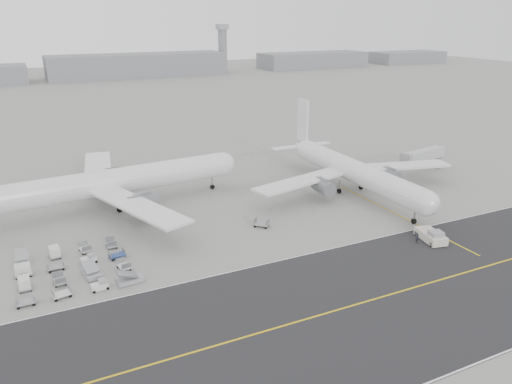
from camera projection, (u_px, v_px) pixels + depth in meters
name	position (u px, v px, depth m)	size (l,w,h in m)	color
ground	(274.00, 255.00, 81.36)	(700.00, 700.00, 0.00)	gray
taxiway	(367.00, 301.00, 68.18)	(220.00, 59.00, 0.03)	#2A2A2D
horizon_buildings	(123.00, 77.00, 314.10)	(520.00, 28.00, 28.00)	slate
control_tower	(223.00, 47.00, 341.71)	(7.00, 7.00, 31.25)	slate
airliner_a	(114.00, 182.00, 99.93)	(54.60, 53.81, 18.84)	white
airliner_b	(352.00, 170.00, 108.88)	(49.58, 50.13, 17.29)	white
pushback_tug	(431.00, 236.00, 86.11)	(4.13, 8.20, 2.31)	beige
jet_bridge	(423.00, 156.00, 123.64)	(15.21, 5.33, 5.67)	gray
gse_cluster	(75.00, 273.00, 75.70)	(21.35, 20.59, 1.91)	#9A9BA0
stray_dolly	(262.00, 227.00, 92.21)	(1.67, 2.72, 1.67)	silver
ground_crew_a	(417.00, 238.00, 85.32)	(0.66, 0.44, 1.82)	black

